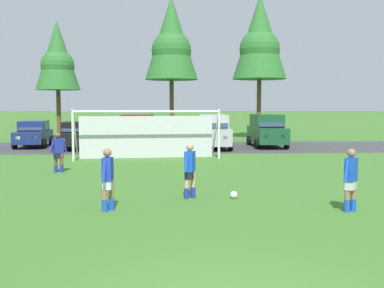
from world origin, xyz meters
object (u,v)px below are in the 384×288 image
Objects in this scene: parked_car_slot_far_left at (34,134)px; parked_car_slot_left at (77,135)px; parked_car_slot_center_left at (138,131)px; player_defender_far at (108,180)px; soccer_goal at (147,134)px; soccer_ball at (234,195)px; player_striker_near at (190,171)px; parked_car_slot_right at (267,130)px; parked_car_slot_center at (172,134)px; player_midfield_center at (351,180)px; parked_car_slot_center_right at (213,131)px; player_winger_left at (58,152)px.

parked_car_slot_far_left is 1.01× the size of parked_car_slot_left.
player_defender_far is at bearing -88.52° from parked_car_slot_center_left.
parked_car_slot_far_left is (-7.83, 6.82, -0.42)m from soccer_goal.
player_striker_near is (-1.30, 0.11, 0.71)m from soccer_ball.
player_striker_near is at bearing -67.60° from parked_car_slot_left.
parked_car_slot_right is (5.87, 16.44, 0.29)m from player_striker_near.
parked_car_slot_center reaches higher than soccer_ball.
soccer_goal reaches higher than parked_car_slot_far_left.
parked_car_slot_left reaches higher than player_midfield_center.
soccer_ball is 20.41m from parked_car_slot_far_left.
player_striker_near is 0.38× the size of parked_car_slot_left.
parked_car_slot_right is (3.73, 1.07, 0.00)m from parked_car_slot_center_right.
player_winger_left is (-5.16, 5.47, 0.00)m from player_striker_near.
parked_car_slot_center_right is 3.88m from parked_car_slot_right.
parked_car_slot_far_left is 1.00× the size of parked_car_slot_center.
parked_car_slot_center_right reaches higher than parked_car_slot_left.
parked_car_slot_center_left is 4.88m from parked_car_slot_center_right.
parked_car_slot_right is at bearing 38.73° from soccer_goal.
parked_car_slot_center is at bearing 91.63° from player_striker_near.
parked_car_slot_center_left is at bearing 110.43° from player_midfield_center.
parked_car_slot_left is at bearing -25.42° from parked_car_slot_far_left.
player_striker_near is at bearing -60.76° from parked_car_slot_far_left.
soccer_goal reaches higher than parked_car_slot_left.
soccer_ball is 0.05× the size of parked_car_slot_center.
parked_car_slot_center_left reaches higher than player_defender_far.
parked_car_slot_far_left is at bearing 119.24° from player_striker_near.
soccer_ball is at bearing -105.46° from parked_car_slot_right.
parked_car_slot_left is 0.99× the size of parked_car_slot_center.
player_midfield_center is 19.31m from parked_car_slot_center_left.
soccer_ball is 8.56m from player_winger_left.
player_midfield_center is 0.36× the size of parked_car_slot_center_right.
parked_car_slot_right reaches higher than parked_car_slot_far_left.
player_winger_left is 15.57m from parked_car_slot_right.
player_defender_far is 0.38× the size of parked_car_slot_far_left.
parked_car_slot_center_left reaches higher than soccer_ball.
parked_car_slot_center_right is (7.30, 9.91, 0.29)m from player_winger_left.
parked_car_slot_right is (15.47, -0.69, 0.24)m from parked_car_slot_far_left.
parked_car_slot_left is at bearing 97.23° from player_winger_left.
player_striker_near is at bearing -88.37° from parked_car_slot_center.
player_midfield_center is 18.38m from parked_car_slot_center.
parked_car_slot_far_left reaches higher than player_midfield_center.
player_midfield_center is (5.84, -12.20, -0.47)m from soccer_goal.
soccer_ball is 0.13× the size of player_winger_left.
player_defender_far is at bearing -104.45° from parked_car_slot_center_right.
soccer_goal is 4.61× the size of player_winger_left.
soccer_goal is 1.64× the size of parked_car_slot_center_right.
player_winger_left is (-2.95, 6.98, 0.00)m from player_defender_far.
player_defender_far is at bearing -114.23° from parked_car_slot_right.
soccer_ball is at bearing -40.81° from player_winger_left.
parked_car_slot_right reaches higher than parked_car_slot_center.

